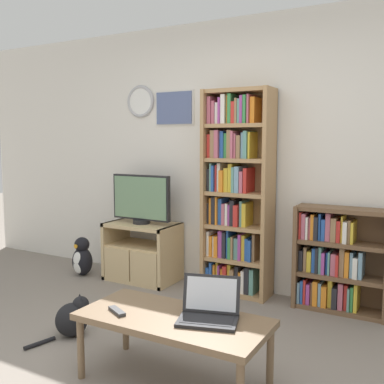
{
  "coord_description": "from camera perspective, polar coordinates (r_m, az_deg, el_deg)",
  "views": [
    {
      "loc": [
        1.59,
        -1.85,
        1.46
      ],
      "look_at": [
        -0.1,
        1.18,
        1.05
      ],
      "focal_mm": 42.0,
      "sensor_mm": 36.0,
      "label": 1
    }
  ],
  "objects": [
    {
      "name": "wall_back",
      "position": [
        4.33,
        7.55,
        4.57
      ],
      "size": [
        7.13,
        0.09,
        2.6
      ],
      "color": "silver",
      "rests_on": "ground_plane"
    },
    {
      "name": "tv_stand",
      "position": [
        4.73,
        -6.41,
        -7.52
      ],
      "size": [
        0.73,
        0.46,
        0.6
      ],
      "color": "tan",
      "rests_on": "ground_plane"
    },
    {
      "name": "television",
      "position": [
        4.63,
        -6.48,
        -0.9
      ],
      "size": [
        0.67,
        0.18,
        0.5
      ],
      "color": "black",
      "rests_on": "tv_stand"
    },
    {
      "name": "bookshelf_tall",
      "position": [
        4.23,
        5.54,
        -0.33
      ],
      "size": [
        0.64,
        0.3,
        1.92
      ],
      "color": "tan",
      "rests_on": "ground_plane"
    },
    {
      "name": "bookshelf_short",
      "position": [
        4.06,
        17.79,
        -8.31
      ],
      "size": [
        0.77,
        0.27,
        0.89
      ],
      "color": "brown",
      "rests_on": "ground_plane"
    },
    {
      "name": "coffee_table",
      "position": [
        2.77,
        -2.42,
        -16.33
      ],
      "size": [
        1.14,
        0.53,
        0.42
      ],
      "color": "brown",
      "rests_on": "ground_plane"
    },
    {
      "name": "laptop",
      "position": [
        2.69,
        2.2,
        -14.67
      ],
      "size": [
        0.4,
        0.35,
        0.24
      ],
      "rotation": [
        0.0,
        0.0,
        0.29
      ],
      "color": "#232326",
      "rests_on": "coffee_table"
    },
    {
      "name": "remote_near_laptop",
      "position": [
        2.84,
        -9.5,
        -14.69
      ],
      "size": [
        0.16,
        0.11,
        0.02
      ],
      "rotation": [
        0.0,
        0.0,
        4.24
      ],
      "color": "#38383A",
      "rests_on": "coffee_table"
    },
    {
      "name": "cat",
      "position": [
        3.58,
        -14.82,
        -15.21
      ],
      "size": [
        0.31,
        0.51,
        0.31
      ],
      "rotation": [
        0.0,
        0.0,
        -0.64
      ],
      "color": "black",
      "rests_on": "ground_plane"
    },
    {
      "name": "penguin_figurine",
      "position": [
        5.02,
        -13.83,
        -8.15
      ],
      "size": [
        0.23,
        0.2,
        0.42
      ],
      "color": "black",
      "rests_on": "ground_plane"
    }
  ]
}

